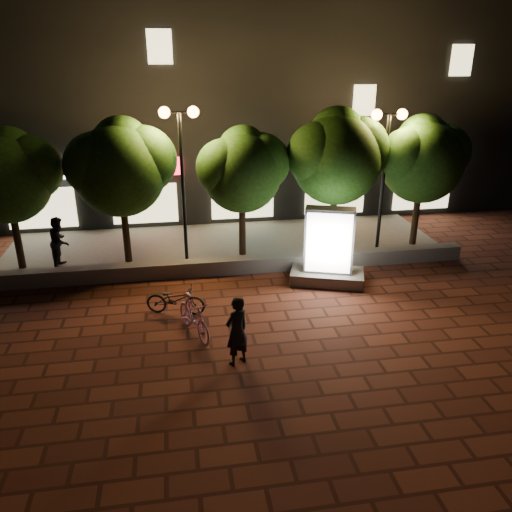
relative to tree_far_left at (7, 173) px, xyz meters
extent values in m
plane|color=#5C2A1C|center=(6.95, -5.46, -3.29)|extent=(80.00, 80.00, 0.00)
cube|color=slate|center=(6.95, -1.46, -3.04)|extent=(16.00, 0.45, 0.50)
cube|color=slate|center=(6.95, 1.04, -3.25)|extent=(16.00, 5.00, 0.08)
cube|color=black|center=(6.95, 7.54, 1.71)|extent=(28.00, 8.00, 10.00)
cube|color=silver|center=(-0.05, 3.48, -0.69)|extent=(3.20, 0.12, 0.70)
cube|color=beige|center=(-0.05, 3.48, -2.19)|extent=(2.60, 0.10, 1.60)
cube|color=red|center=(3.95, 3.48, -0.69)|extent=(3.20, 0.12, 0.70)
cube|color=beige|center=(3.95, 3.48, -2.19)|extent=(2.60, 0.10, 1.60)
cube|color=#41C8DE|center=(7.95, 3.48, -0.69)|extent=(3.20, 0.12, 0.70)
cube|color=beige|center=(7.95, 3.48, -2.19)|extent=(2.60, 0.10, 1.60)
cube|color=orange|center=(11.95, 3.48, -0.69)|extent=(3.20, 0.12, 0.70)
cube|color=beige|center=(11.95, 3.48, -2.19)|extent=(2.60, 0.10, 1.60)
cube|color=silver|center=(15.95, 3.48, -0.69)|extent=(3.20, 0.12, 0.70)
cube|color=beige|center=(15.95, 3.48, -2.19)|extent=(2.60, 0.10, 1.60)
cube|color=beige|center=(4.95, 3.48, 3.71)|extent=(0.90, 0.10, 1.20)
cube|color=beige|center=(12.95, 3.48, 1.71)|extent=(0.90, 0.10, 1.20)
cube|color=beige|center=(16.95, 3.48, 3.21)|extent=(0.90, 0.10, 1.20)
cylinder|color=black|center=(-0.05, -0.06, -2.09)|extent=(0.24, 0.24, 2.25)
sphere|color=#2B601C|center=(-0.05, -0.06, -0.19)|extent=(2.80, 2.80, 2.80)
sphere|color=#2B601C|center=(0.65, 0.14, 0.11)|extent=(2.10, 2.10, 2.10)
sphere|color=#2B601C|center=(0.05, 0.29, 0.51)|extent=(1.82, 1.82, 1.82)
cylinder|color=black|center=(3.45, -0.06, -2.04)|extent=(0.24, 0.24, 2.34)
sphere|color=#2B601C|center=(3.45, -0.06, -0.05)|extent=(3.00, 3.00, 3.00)
sphere|color=#2B601C|center=(4.20, 0.14, 0.25)|extent=(2.25, 2.25, 2.25)
sphere|color=#2B601C|center=(2.77, -0.21, 0.20)|extent=(2.10, 2.10, 2.10)
sphere|color=#2B601C|center=(3.55, 0.29, 0.70)|extent=(1.95, 1.95, 1.95)
cylinder|color=black|center=(7.45, -0.06, -2.11)|extent=(0.24, 0.24, 2.21)
sphere|color=#2B601C|center=(7.45, -0.06, -0.26)|extent=(2.70, 2.70, 2.70)
sphere|color=#2B601C|center=(8.12, 0.14, 0.04)|extent=(2.03, 2.03, 2.02)
sphere|color=#2B601C|center=(6.84, -0.21, -0.01)|extent=(1.89, 1.89, 1.89)
sphere|color=#2B601C|center=(7.55, 0.29, 0.41)|extent=(1.76, 1.76, 1.76)
cylinder|color=black|center=(10.75, -0.06, -2.00)|extent=(0.24, 0.24, 2.43)
sphere|color=#2B601C|center=(10.75, -0.06, 0.07)|extent=(3.10, 3.10, 3.10)
sphere|color=#2B601C|center=(11.52, 0.14, 0.37)|extent=(2.33, 2.33, 2.33)
sphere|color=#2B601C|center=(10.05, -0.21, 0.32)|extent=(2.17, 2.17, 2.17)
sphere|color=#2B601C|center=(10.85, 0.29, 0.85)|extent=(2.01, 2.02, 2.02)
cylinder|color=black|center=(13.95, -0.06, -2.06)|extent=(0.24, 0.24, 2.29)
sphere|color=#2B601C|center=(13.95, -0.06, -0.12)|extent=(2.90, 2.90, 2.90)
sphere|color=#2B601C|center=(14.67, 0.14, 0.18)|extent=(2.18, 2.17, 2.17)
sphere|color=#2B601C|center=(13.30, -0.21, 0.13)|extent=(2.03, 2.03, 2.03)
sphere|color=#2B601C|center=(14.05, 0.29, 0.61)|extent=(1.89, 1.88, 1.88)
cylinder|color=black|center=(5.45, -0.26, -0.71)|extent=(0.12, 0.12, 5.00)
cylinder|color=black|center=(5.45, -0.26, 1.79)|extent=(0.90, 0.08, 0.08)
sphere|color=#FF8C3F|center=(5.00, -0.26, 1.79)|extent=(0.36, 0.36, 0.36)
sphere|color=#FF8C3F|center=(5.90, -0.26, 1.79)|extent=(0.36, 0.36, 0.36)
cylinder|color=black|center=(12.45, -0.26, -0.81)|extent=(0.12, 0.12, 4.80)
cylinder|color=black|center=(12.45, -0.26, 1.59)|extent=(0.90, 0.08, 0.08)
sphere|color=#FF8C3F|center=(12.00, -0.26, 1.59)|extent=(0.36, 0.36, 0.36)
sphere|color=#FF8C3F|center=(12.90, -0.26, 1.59)|extent=(0.36, 0.36, 0.36)
cube|color=slate|center=(9.79, -2.69, -3.10)|extent=(2.52, 1.81, 0.38)
cube|color=#4C4C51|center=(9.79, -2.69, -1.87)|extent=(1.60, 0.98, 2.09)
cube|color=white|center=(9.71, -2.96, -1.87)|extent=(1.31, 0.48, 1.90)
cube|color=white|center=(9.88, -2.43, -1.87)|extent=(1.31, 0.48, 1.90)
imported|color=#CA7FA6|center=(5.46, -5.28, -2.75)|extent=(1.13, 1.86, 1.08)
imported|color=black|center=(6.40, -6.71, -2.43)|extent=(0.76, 0.69, 1.73)
imported|color=black|center=(5.01, -4.01, -2.86)|extent=(1.76, 1.01, 0.87)
imported|color=black|center=(1.26, -0.07, -2.36)|extent=(0.70, 0.87, 1.71)
camera|label=1|loc=(5.18, -16.85, 3.60)|focal=35.61mm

